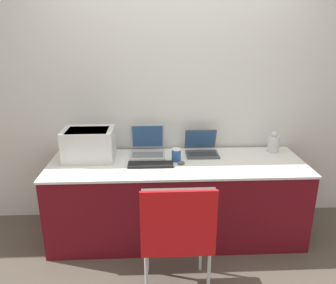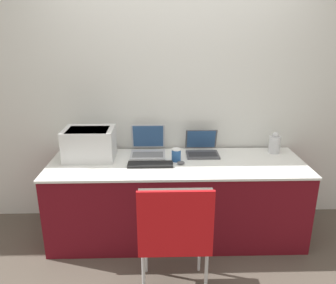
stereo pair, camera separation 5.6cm
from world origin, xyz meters
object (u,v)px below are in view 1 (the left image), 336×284
object	(u,v)px
laptop_left	(148,148)
laptop_right	(202,149)
metal_pitcher	(273,143)
external_keyboard	(151,165)
chair	(177,229)
printer	(89,143)
mouse	(181,163)
coffee_cup	(176,155)

from	to	relation	value
laptop_left	laptop_right	xyz separation A→B (m)	(0.51, -0.02, -0.01)
laptop_right	metal_pitcher	world-z (taller)	laptop_right
laptop_right	external_keyboard	bearing A→B (deg)	-150.32
external_keyboard	chair	xyz separation A→B (m)	(0.18, -0.76, -0.15)
laptop_left	chair	distance (m)	1.09
printer	chair	size ratio (longest dim) A/B	0.48
printer	external_keyboard	xyz separation A→B (m)	(0.55, -0.18, -0.14)
mouse	chair	world-z (taller)	chair
coffee_cup	mouse	xyz separation A→B (m)	(0.04, -0.08, -0.04)
laptop_left	chair	xyz separation A→B (m)	(0.21, -1.05, -0.20)
mouse	chair	size ratio (longest dim) A/B	0.07
laptop_left	metal_pitcher	xyz separation A→B (m)	(1.21, 0.00, 0.03)
mouse	laptop_right	bearing A→B (deg)	49.92
printer	external_keyboard	size ratio (longest dim) A/B	1.13
coffee_cup	mouse	bearing A→B (deg)	-66.44
external_keyboard	chair	world-z (taller)	chair
external_keyboard	laptop_right	bearing A→B (deg)	29.68
laptop_right	chair	size ratio (longest dim) A/B	0.33
printer	mouse	world-z (taller)	printer
laptop_left	external_keyboard	size ratio (longest dim) A/B	0.85
coffee_cup	mouse	size ratio (longest dim) A/B	1.75
mouse	laptop_left	bearing A→B (deg)	137.22
laptop_left	laptop_right	bearing A→B (deg)	-1.67
printer	chair	xyz separation A→B (m)	(0.73, -0.94, -0.30)
external_keyboard	printer	bearing A→B (deg)	161.62
printer	mouse	distance (m)	0.85
printer	metal_pitcher	world-z (taller)	printer
laptop_right	external_keyboard	world-z (taller)	laptop_right
laptop_left	coffee_cup	world-z (taller)	laptop_left
external_keyboard	chair	distance (m)	0.80
external_keyboard	mouse	size ratio (longest dim) A/B	5.97
mouse	chair	bearing A→B (deg)	-96.50
laptop_left	mouse	distance (m)	0.41
external_keyboard	metal_pitcher	world-z (taller)	metal_pitcher
mouse	metal_pitcher	xyz separation A→B (m)	(0.92, 0.28, 0.08)
mouse	external_keyboard	bearing A→B (deg)	-176.25
coffee_cup	metal_pitcher	size ratio (longest dim) A/B	0.56
laptop_left	metal_pitcher	bearing A→B (deg)	0.21
mouse	metal_pitcher	distance (m)	0.96
metal_pitcher	external_keyboard	bearing A→B (deg)	-165.96
laptop_left	metal_pitcher	distance (m)	1.22
laptop_left	external_keyboard	xyz separation A→B (m)	(0.03, -0.29, -0.05)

